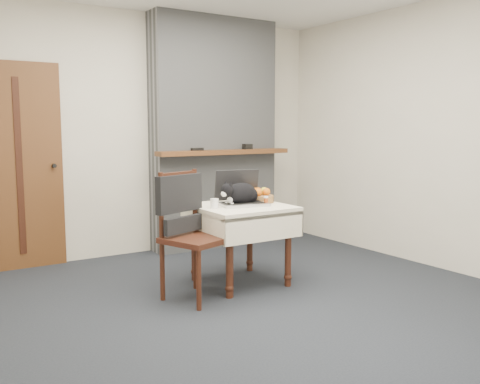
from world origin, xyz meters
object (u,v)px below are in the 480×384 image
object	(u,v)px
cat	(241,194)
fruit_basket	(261,197)
pill_bottle	(266,201)
door	(19,167)
chair	(187,217)
side_table	(240,218)
laptop	(241,196)
cream_jar	(214,203)

from	to	relation	value
cat	fruit_basket	size ratio (longest dim) A/B	2.02
cat	pill_bottle	world-z (taller)	cat
door	cat	size ratio (longest dim) A/B	4.24
chair	cat	bearing A→B (deg)	-11.21
cat	chair	distance (m)	0.60
pill_bottle	fruit_basket	distance (m)	0.19
side_table	laptop	distance (m)	0.20
cat	side_table	bearing A→B (deg)	-160.09
side_table	chair	size ratio (longest dim) A/B	0.76
laptop	cat	world-z (taller)	laptop
chair	side_table	bearing A→B (deg)	-11.93
door	chair	world-z (taller)	door
side_table	fruit_basket	xyz separation A→B (m)	(0.25, 0.05, 0.17)
door	cream_jar	size ratio (longest dim) A/B	24.87
cat	door	bearing A→B (deg)	125.29
cat	cream_jar	world-z (taller)	cat
side_table	laptop	world-z (taller)	laptop
door	chair	xyz separation A→B (m)	(0.96, -1.66, -0.34)
fruit_basket	chair	world-z (taller)	chair
fruit_basket	door	bearing A→B (deg)	139.22
cat	pill_bottle	size ratio (longest dim) A/B	5.80
side_table	door	bearing A→B (deg)	133.95
chair	door	bearing A→B (deg)	100.35
cream_jar	chair	distance (m)	0.31
door	cat	bearing A→B (deg)	-45.53
side_table	pill_bottle	bearing A→B (deg)	-33.59
cat	chair	xyz separation A→B (m)	(-0.58, -0.09, -0.14)
side_table	chair	xyz separation A→B (m)	(-0.56, -0.08, 0.07)
side_table	cat	bearing A→B (deg)	29.08
side_table	cat	world-z (taller)	cat
fruit_basket	chair	size ratio (longest dim) A/B	0.23
door	pill_bottle	distance (m)	2.43
cat	chair	world-z (taller)	chair
cream_jar	pill_bottle	world-z (taller)	same
pill_bottle	fruit_basket	world-z (taller)	fruit_basket
side_table	fruit_basket	world-z (taller)	fruit_basket
door	fruit_basket	bearing A→B (deg)	-40.78
door	chair	bearing A→B (deg)	-59.94
cream_jar	fruit_basket	xyz separation A→B (m)	(0.52, 0.07, 0.01)
cat	pill_bottle	bearing A→B (deg)	-47.57
cat	chair	size ratio (longest dim) A/B	0.46
fruit_basket	side_table	bearing A→B (deg)	-168.84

